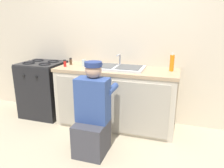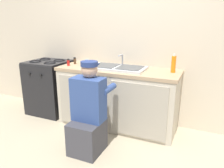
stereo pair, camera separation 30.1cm
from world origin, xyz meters
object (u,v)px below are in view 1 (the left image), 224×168
(sink_double_basin, at_px, (116,67))
(plumber_person, at_px, (93,116))
(soap_bottle_orange, at_px, (172,63))
(spice_bottle_red, at_px, (65,63))
(stove_range, at_px, (44,89))
(water_glass, at_px, (84,63))
(spice_bottle_pepper, at_px, (71,61))

(sink_double_basin, height_order, plumber_person, plumber_person)
(soap_bottle_orange, bearing_deg, spice_bottle_red, -173.09)
(sink_double_basin, xyz_separation_m, soap_bottle_orange, (0.76, 0.08, 0.09))
(stove_range, xyz_separation_m, plumber_person, (1.20, -0.77, 0.01))
(stove_range, relative_size, water_glass, 9.11)
(sink_double_basin, relative_size, spice_bottle_pepper, 7.62)
(spice_bottle_red, bearing_deg, stove_range, 167.77)
(sink_double_basin, bearing_deg, stove_range, -179.90)
(stove_range, relative_size, soap_bottle_orange, 3.65)
(plumber_person, bearing_deg, spice_bottle_red, 136.97)
(plumber_person, bearing_deg, soap_bottle_orange, 46.05)
(stove_range, bearing_deg, plumber_person, -32.69)
(stove_range, height_order, spice_bottle_red, spice_bottle_red)
(water_glass, distance_m, spice_bottle_red, 0.28)
(stove_range, height_order, soap_bottle_orange, soap_bottle_orange)
(plumber_person, bearing_deg, spice_bottle_pepper, 130.31)
(sink_double_basin, xyz_separation_m, plumber_person, (-0.06, -0.77, -0.44))
(stove_range, relative_size, spice_bottle_pepper, 8.68)
(spice_bottle_pepper, height_order, soap_bottle_orange, soap_bottle_orange)
(sink_double_basin, distance_m, spice_bottle_pepper, 0.76)
(sink_double_basin, height_order, soap_bottle_orange, soap_bottle_orange)
(water_glass, distance_m, spice_bottle_pepper, 0.25)
(water_glass, height_order, spice_bottle_red, spice_bottle_red)
(spice_bottle_red, xyz_separation_m, soap_bottle_orange, (1.54, 0.19, 0.06))
(sink_double_basin, xyz_separation_m, spice_bottle_pepper, (-0.76, 0.05, 0.03))
(sink_double_basin, xyz_separation_m, stove_range, (-1.26, -0.00, -0.45))
(plumber_person, distance_m, soap_bottle_orange, 1.30)
(plumber_person, height_order, spice_bottle_pepper, plumber_person)
(sink_double_basin, distance_m, water_glass, 0.52)
(stove_range, xyz_separation_m, spice_bottle_red, (0.49, -0.11, 0.48))
(sink_double_basin, height_order, water_glass, sink_double_basin)
(spice_bottle_red, distance_m, soap_bottle_orange, 1.55)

